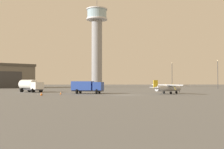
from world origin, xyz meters
name	(u,v)px	position (x,y,z in m)	size (l,w,h in m)	color
ground_plane	(125,95)	(0.00, 0.00, 0.00)	(400.00, 400.00, 0.00)	#60605E
control_tower	(97,39)	(-6.37, 76.70, 22.44)	(9.77, 9.77, 40.54)	gray
airplane_silver	(168,88)	(9.14, 3.75, 1.32)	(7.30, 9.12, 2.83)	#B7BABF
truck_box_blue	(87,86)	(-7.41, 5.65, 1.51)	(6.89, 4.24, 2.61)	#38383D
truck_fuel_tanker_white	(30,85)	(-21.48, 14.94, 1.66)	(6.83, 6.41, 3.00)	#38383D
light_post_west	(218,72)	(37.33, 45.27, 6.01)	(0.44, 0.44, 10.28)	#38383D
light_post_east	(172,73)	(23.00, 53.79, 5.86)	(0.44, 0.44, 10.01)	#38383D
traffic_cone_near_left	(61,93)	(-12.48, 2.65, 0.28)	(0.36, 0.36, 0.57)	black
traffic_cone_near_right	(41,94)	(-15.30, -2.07, 0.31)	(0.36, 0.36, 0.63)	black
traffic_cone_mid_apron	(42,94)	(-15.63, 0.05, 0.27)	(0.36, 0.36, 0.55)	black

